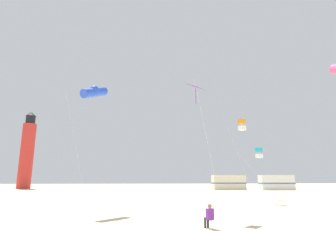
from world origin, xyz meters
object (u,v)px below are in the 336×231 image
object	(u,v)px
kite_box_orange	(242,125)
kite_tube_blue	(94,92)
kite_flyer_standing	(209,215)
kite_box_cyan	(259,153)
rv_van_cream	(228,182)
rv_van_white	(276,183)
kite_diamond_violet	(196,91)
lighthouse_distant	(27,152)

from	to	relation	value
kite_box_orange	kite_tube_blue	distance (m)	15.75
kite_flyer_standing	kite_box_cyan	xyz separation A→B (m)	(9.79, 17.43, 4.54)
kite_box_cyan	rv_van_cream	bearing A→B (deg)	82.46
kite_flyer_standing	rv_van_white	xyz separation A→B (m)	(21.90, 39.76, 0.78)
kite_flyer_standing	rv_van_cream	distance (m)	43.60
kite_diamond_violet	kite_flyer_standing	bearing A→B (deg)	-92.68
kite_flyer_standing	lighthouse_distant	xyz separation A→B (m)	(-29.39, 48.97, 7.22)
kite_flyer_standing	kite_tube_blue	distance (m)	12.93
rv_van_cream	lighthouse_distant	bearing A→B (deg)	168.65
lighthouse_distant	kite_box_cyan	bearing A→B (deg)	-38.84
kite_tube_blue	lighthouse_distant	world-z (taller)	lighthouse_distant
kite_tube_blue	rv_van_white	xyz separation A→B (m)	(29.11, 32.88, -7.47)
kite_diamond_violet	rv_van_cream	distance (m)	40.64
lighthouse_distant	kite_tube_blue	bearing A→B (deg)	-62.22
kite_box_orange	rv_van_cream	size ratio (longest dim) A/B	1.29
kite_tube_blue	kite_box_cyan	bearing A→B (deg)	31.83
kite_box_cyan	kite_tube_blue	distance (m)	20.35
rv_van_cream	kite_flyer_standing	bearing A→B (deg)	-108.83
kite_box_orange	kite_box_cyan	size ratio (longest dim) A/B	1.46
lighthouse_distant	rv_van_white	xyz separation A→B (m)	(51.29, -9.22, -6.45)
kite_box_cyan	kite_tube_blue	xyz separation A→B (m)	(-17.00, -10.55, 3.70)
kite_flyer_standing	kite_tube_blue	world-z (taller)	kite_tube_blue
kite_box_orange	kite_diamond_violet	size ratio (longest dim) A/B	0.98
kite_tube_blue	rv_van_cream	world-z (taller)	kite_tube_blue
kite_flyer_standing	kite_box_cyan	size ratio (longest dim) A/B	0.20
rv_van_cream	rv_van_white	xyz separation A→B (m)	(8.91, -1.86, 0.00)
kite_flyer_standing	kite_diamond_violet	size ratio (longest dim) A/B	0.14
rv_van_cream	kite_tube_blue	bearing A→B (deg)	-121.68
kite_diamond_violet	rv_van_cream	size ratio (longest dim) A/B	1.32
kite_box_orange	kite_diamond_violet	world-z (taller)	kite_diamond_violet
kite_box_cyan	rv_van_white	bearing A→B (deg)	61.53
rv_van_white	rv_van_cream	bearing A→B (deg)	170.04
kite_diamond_violet	kite_tube_blue	xyz separation A→B (m)	(-7.38, 3.25, 0.81)
kite_flyer_standing	rv_van_cream	size ratio (longest dim) A/B	0.18
rv_van_white	kite_flyer_standing	bearing A→B (deg)	-117.03
kite_diamond_violet	lighthouse_distant	xyz separation A→B (m)	(-29.56, 45.35, -0.21)
kite_diamond_violet	rv_van_white	size ratio (longest dim) A/B	1.32
kite_box_orange	kite_box_cyan	distance (m)	5.24
kite_flyer_standing	kite_box_orange	xyz separation A→B (m)	(6.78, 14.04, 7.17)
kite_box_cyan	lighthouse_distant	size ratio (longest dim) A/B	0.34
kite_diamond_violet	lighthouse_distant	world-z (taller)	lighthouse_distant
kite_flyer_standing	rv_van_cream	bearing A→B (deg)	-126.66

